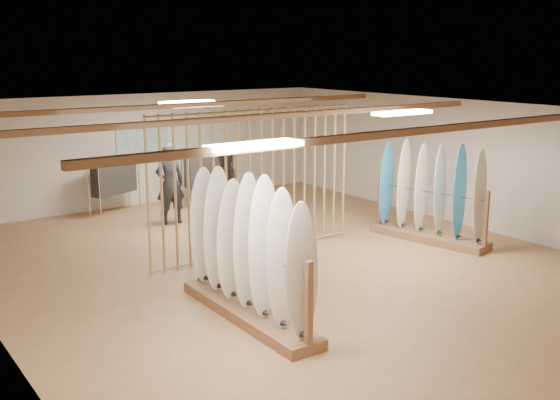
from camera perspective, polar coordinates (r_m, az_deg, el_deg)
floor at (r=12.13m, az=0.00°, el=-5.54°), size 12.00×12.00×0.00m
ceiling at (r=11.56m, az=0.00°, el=7.76°), size 12.00×12.00×0.00m
wall_back at (r=16.94m, az=-11.88°, el=4.32°), size 12.00×0.00×12.00m
wall_right at (r=15.17m, az=15.61°, el=3.16°), size 0.00×12.00×12.00m
ceiling_slats at (r=11.57m, az=0.00°, el=7.36°), size 9.50×6.12×0.10m
light_panels at (r=11.56m, az=0.00°, el=7.46°), size 1.20×0.35×0.06m
bamboo_partition at (r=12.41m, az=-2.14°, el=1.57°), size 4.45×0.05×2.78m
poster at (r=16.90m, az=-11.88°, el=4.98°), size 1.40×0.03×0.90m
rack_left at (r=9.50m, az=-2.83°, el=-6.19°), size 0.63×3.03×2.11m
rack_right at (r=13.71m, az=12.91°, el=-0.65°), size 1.03×2.62×2.06m
clothing_rack_a at (r=16.10m, az=-14.26°, el=1.89°), size 1.21×0.74×1.36m
clothing_rack_b at (r=16.44m, az=-6.19°, el=2.62°), size 1.34×0.35×1.44m
shopper_a at (r=14.88m, az=-9.57°, el=1.86°), size 0.80×0.58×2.08m
shopper_b at (r=14.31m, az=-4.57°, el=1.44°), size 1.19×1.08×2.01m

